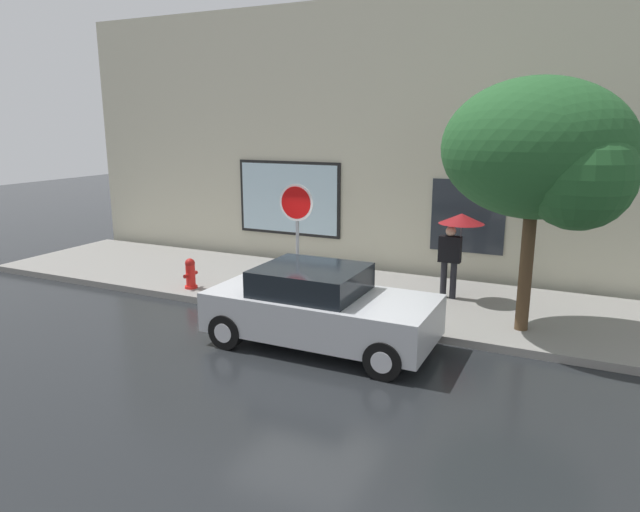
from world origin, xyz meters
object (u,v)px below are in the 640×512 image
Objects in this scene: fire_hydrant at (191,274)px; pedestrian_with_umbrella at (458,232)px; stop_sign at (297,221)px; street_tree at (545,155)px; parked_car at (319,308)px.

fire_hydrant is 6.18m from pedestrian_with_umbrella.
stop_sign reaches higher than fire_hydrant.
street_tree is at bearing 6.62° from stop_sign.
stop_sign is at bearing -173.38° from street_tree.
pedestrian_with_umbrella is 3.51m from stop_sign.
parked_car is 5.66× the size of fire_hydrant.
fire_hydrant is 0.16× the size of street_tree.
stop_sign is (2.91, -0.16, 1.49)m from fire_hydrant.
street_tree reaches higher than pedestrian_with_umbrella.
fire_hydrant is (-4.09, 1.55, -0.21)m from parked_car.
stop_sign is at bearing -145.09° from pedestrian_with_umbrella.
pedestrian_with_umbrella is at bearing 34.91° from stop_sign.
fire_hydrant is 8.06m from street_tree.
stop_sign reaches higher than parked_car.
parked_car is 4.38m from fire_hydrant.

